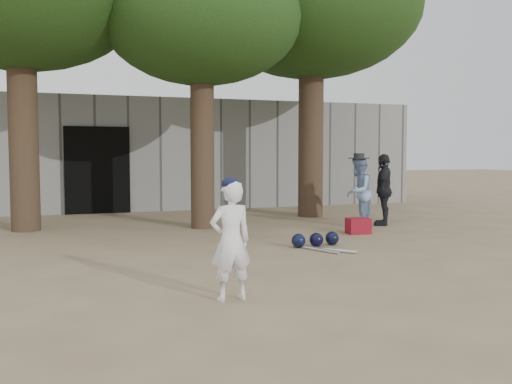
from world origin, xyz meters
name	(u,v)px	position (x,y,z in m)	size (l,w,h in m)	color
ground	(239,269)	(0.00, 0.00, 0.00)	(70.00, 70.00, 0.00)	#937C5E
boy_player	(231,241)	(-0.57, -1.46, 0.63)	(0.46, 0.30, 1.26)	white
spectator_blue	(358,192)	(3.66, 3.23, 0.73)	(0.71, 0.55, 1.46)	#7E98C3
spectator_dark	(384,190)	(4.32, 3.31, 0.76)	(0.89, 0.37, 1.52)	black
red_bag	(358,226)	(3.17, 2.38, 0.15)	(0.42, 0.32, 0.30)	maroon
back_building	(132,154)	(0.00, 10.33, 1.50)	(16.00, 5.24, 3.00)	gray
helmet_row	(316,239)	(1.77, 1.33, 0.11)	(0.87, 0.29, 0.23)	black
bat_pile	(328,250)	(1.73, 0.80, 0.03)	(0.60, 0.75, 0.06)	silver
tree_row	(198,6)	(0.74, 5.02, 4.69)	(11.40, 5.80, 6.69)	brown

